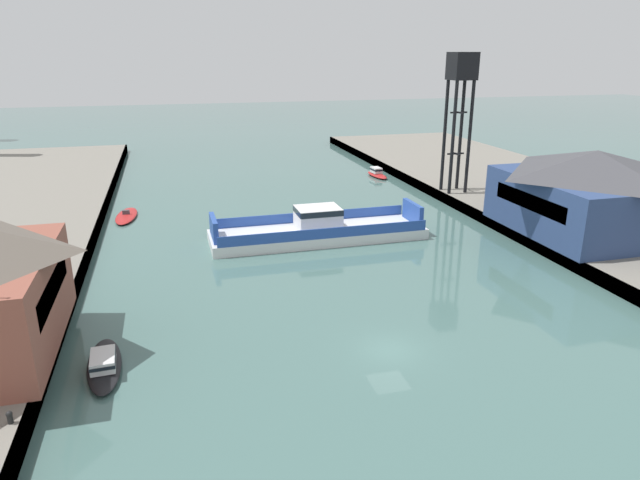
{
  "coord_description": "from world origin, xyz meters",
  "views": [
    {
      "loc": [
        -13.36,
        -31.42,
        19.2
      ],
      "look_at": [
        0.0,
        18.25,
        2.0
      ],
      "focal_mm": 31.58,
      "sensor_mm": 36.0,
      "label": 1
    }
  ],
  "objects_px": {
    "moored_boat_near_right": "(126,216)",
    "crane_tower": "(461,85)",
    "moored_boat_mid_left": "(104,364)",
    "warehouse_shed": "(592,191)",
    "moored_boat_near_left": "(377,173)",
    "chain_ferry": "(318,230)"
  },
  "relations": [
    {
      "from": "moored_boat_near_right",
      "to": "warehouse_shed",
      "type": "relative_size",
      "value": 0.47
    },
    {
      "from": "moored_boat_near_left",
      "to": "crane_tower",
      "type": "bearing_deg",
      "value": -75.03
    },
    {
      "from": "chain_ferry",
      "to": "crane_tower",
      "type": "relative_size",
      "value": 1.29
    },
    {
      "from": "chain_ferry",
      "to": "moored_boat_mid_left",
      "type": "xyz_separation_m",
      "value": [
        -19.87,
        -22.01,
        -0.6
      ]
    },
    {
      "from": "chain_ferry",
      "to": "warehouse_shed",
      "type": "distance_m",
      "value": 28.77
    },
    {
      "from": "warehouse_shed",
      "to": "crane_tower",
      "type": "relative_size",
      "value": 0.92
    },
    {
      "from": "warehouse_shed",
      "to": "crane_tower",
      "type": "height_order",
      "value": "crane_tower"
    },
    {
      "from": "moored_boat_near_right",
      "to": "crane_tower",
      "type": "relative_size",
      "value": 0.43
    },
    {
      "from": "crane_tower",
      "to": "chain_ferry",
      "type": "bearing_deg",
      "value": -152.19
    },
    {
      "from": "chain_ferry",
      "to": "moored_boat_near_left",
      "type": "distance_m",
      "value": 33.65
    },
    {
      "from": "moored_boat_mid_left",
      "to": "moored_boat_near_right",
      "type": "bearing_deg",
      "value": 90.94
    },
    {
      "from": "moored_boat_near_right",
      "to": "crane_tower",
      "type": "bearing_deg",
      "value": -3.37
    },
    {
      "from": "warehouse_shed",
      "to": "moored_boat_near_left",
      "type": "bearing_deg",
      "value": 104.69
    },
    {
      "from": "moored_boat_mid_left",
      "to": "warehouse_shed",
      "type": "xyz_separation_m",
      "value": [
        47.08,
        13.79,
        5.05
      ]
    },
    {
      "from": "warehouse_shed",
      "to": "moored_boat_mid_left",
      "type": "bearing_deg",
      "value": -163.67
    },
    {
      "from": "chain_ferry",
      "to": "moored_boat_near_right",
      "type": "bearing_deg",
      "value": 145.32
    },
    {
      "from": "moored_boat_mid_left",
      "to": "chain_ferry",
      "type": "bearing_deg",
      "value": 47.92
    },
    {
      "from": "moored_boat_near_right",
      "to": "moored_boat_mid_left",
      "type": "height_order",
      "value": "moored_boat_mid_left"
    },
    {
      "from": "moored_boat_mid_left",
      "to": "crane_tower",
      "type": "xyz_separation_m",
      "value": [
        41.96,
        33.66,
        14.7
      ]
    },
    {
      "from": "chain_ferry",
      "to": "moored_boat_mid_left",
      "type": "height_order",
      "value": "chain_ferry"
    },
    {
      "from": "moored_boat_near_left",
      "to": "moored_boat_near_right",
      "type": "relative_size",
      "value": 0.78
    },
    {
      "from": "moored_boat_near_left",
      "to": "moored_boat_near_right",
      "type": "height_order",
      "value": "moored_boat_near_left"
    }
  ]
}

